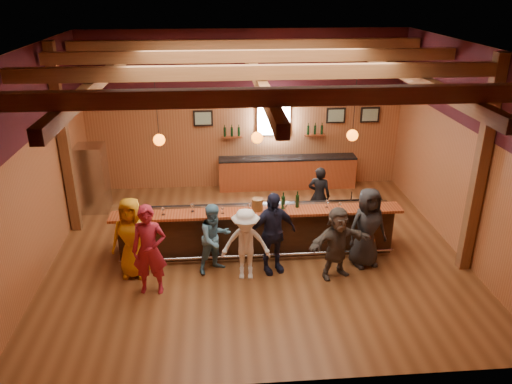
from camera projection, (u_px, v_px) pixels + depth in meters
The scene contains 27 objects.
room at pixel (257, 112), 10.12m from camera, with size 9.04×9.00×4.52m.
bar_counter at pixel (257, 228), 11.27m from camera, with size 6.30×1.07×1.11m.
back_bar_cabinet at pixel (287, 172), 14.64m from camera, with size 4.00×0.52×0.95m.
window at pixel (274, 118), 14.20m from camera, with size 0.95×0.09×0.95m.
framed_pictures at pixel (304, 116), 14.24m from camera, with size 5.35×0.05×0.45m.
wine_shelves at pixel (274, 134), 14.31m from camera, with size 3.00×0.18×0.30m.
pendant_lights at pixel (257, 137), 10.27m from camera, with size 4.24×0.24×1.37m.
stainless_fridge at pixel (93, 178), 13.06m from camera, with size 0.70×0.70×1.80m, color silver.
customer_orange at pixel (132, 238), 10.13m from camera, with size 0.85×0.55×1.73m, color #C07B12.
customer_redvest at pixel (149, 250), 9.56m from camera, with size 0.67×0.44×1.84m, color maroon.
customer_denim at pixel (215, 238), 10.33m from camera, with size 0.74×0.58×1.52m, color teal.
customer_white at pixel (246, 244), 10.07m from camera, with size 1.00×0.57×1.55m, color white.
customer_navy at pixel (272, 233), 10.26m from camera, with size 1.05×0.44×1.79m, color #191B32.
customer_brown at pixel (337, 243), 10.12m from camera, with size 1.44×0.46×1.55m, color #4D453E.
customer_dark at pixel (367, 228), 10.51m from camera, with size 0.86×0.56×1.76m, color black.
bartender at pixel (319, 196), 12.37m from camera, with size 0.55×0.36×1.51m, color black.
ice_bucket at pixel (257, 204), 10.73m from camera, with size 0.24×0.24×0.26m, color brown.
bottle_a at pixel (283, 202), 10.78m from camera, with size 0.08×0.08×0.38m.
bottle_b at pixel (297, 201), 10.86m from camera, with size 0.08×0.08×0.37m.
glass_a at pixel (147, 209), 10.49m from camera, with size 0.09×0.09×0.20m.
glass_b at pixel (163, 209), 10.52m from camera, with size 0.08×0.08×0.17m.
glass_c at pixel (192, 205), 10.65m from camera, with size 0.09×0.09×0.20m.
glass_d at pixel (222, 209), 10.57m from camera, with size 0.07×0.07×0.16m.
glass_e at pixel (250, 206), 10.65m from camera, with size 0.09×0.09×0.20m.
glass_f at pixel (285, 206), 10.65m from camera, with size 0.08×0.08×0.17m.
glass_g at pixel (327, 202), 10.86m from camera, with size 0.08×0.08×0.17m.
glass_h at pixel (340, 204), 10.76m from camera, with size 0.08×0.08×0.17m.
Camera 1 is at (-0.83, -9.85, 5.71)m, focal length 35.00 mm.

